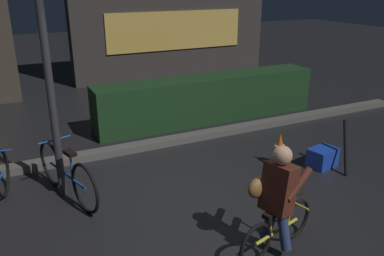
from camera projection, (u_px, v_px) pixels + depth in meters
ground_plane at (199, 210)px, 5.16m from camera, size 40.00×40.00×0.00m
sidewalk_curb at (142, 146)px, 6.99m from camera, size 12.00×0.24×0.12m
hedge_row at (208, 98)px, 8.35m from camera, size 4.80×0.70×0.93m
storefront_right at (172, 0)px, 11.58m from camera, size 6.00×0.54×4.48m
street_post at (51, 99)px, 5.07m from camera, size 0.10×0.10×2.73m
parked_bike_center_left at (67, 174)px, 5.35m from camera, size 0.55×1.62×0.77m
traffic_cone_near at (286, 175)px, 5.52m from camera, size 0.36×0.36×0.55m
traffic_cone_far at (279, 150)px, 6.36m from camera, size 0.36×0.36×0.53m
blue_crate at (322, 157)px, 6.33m from camera, size 0.49×0.40×0.30m
cyclist at (276, 200)px, 4.18m from camera, size 1.16×0.50×1.25m
closed_umbrella at (345, 147)px, 6.11m from camera, size 0.27×0.42×0.77m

